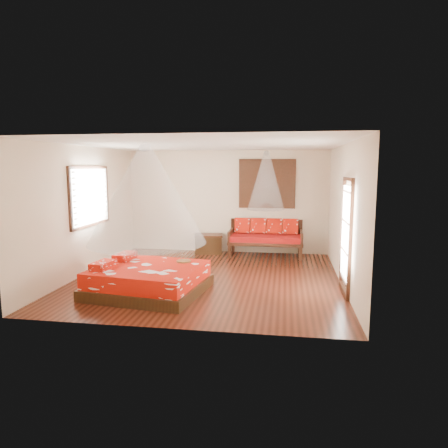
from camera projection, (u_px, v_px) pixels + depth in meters
The scene contains 10 objects.
room at pixel (208, 213), 8.32m from camera, with size 5.54×5.54×2.84m.
bed at pixel (148, 279), 7.50m from camera, with size 2.21×2.05×0.63m.
daybed at pixel (266, 236), 10.62m from camera, with size 1.94×0.86×0.98m.
storage_chest at pixel (209, 244), 10.95m from camera, with size 0.84×0.67×0.52m.
shutter_panel at pixel (267, 184), 10.74m from camera, with size 1.52×0.06×1.32m.
window_left at pixel (90, 196), 8.88m from camera, with size 0.10×1.74×1.34m.
glazed_door at pixel (346, 237), 7.37m from camera, with size 0.08×1.02×2.16m.
wine_tray at pixel (184, 259), 7.81m from camera, with size 0.28×0.28×0.22m.
mosquito_net_main at pixel (146, 194), 7.27m from camera, with size 2.17×2.17×1.80m, color white.
mosquito_net_daybed at pixel (266, 181), 10.27m from camera, with size 0.96×0.96×1.50m, color white.
Camera 1 is at (1.59, -8.12, 2.34)m, focal length 32.00 mm.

